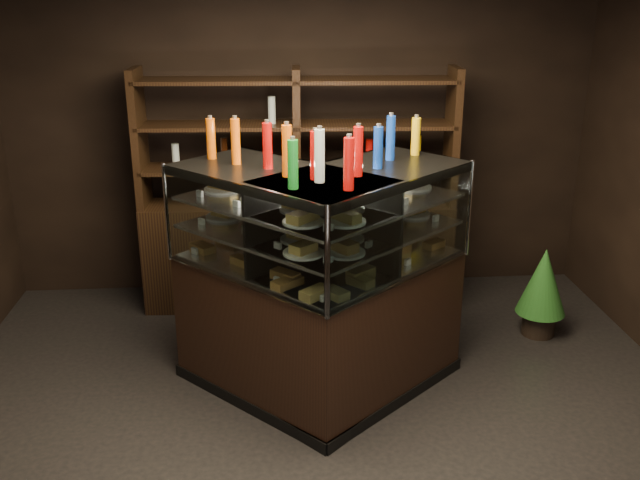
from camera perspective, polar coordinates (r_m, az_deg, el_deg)
The scene contains 7 objects.
ground at distance 4.43m, azimuth 0.43°, elevation -16.19°, with size 5.00×5.00×0.00m, color black.
room_shell at distance 3.65m, azimuth 0.51°, elevation 9.33°, with size 5.02×5.02×3.01m.
display_case at distance 4.72m, azimuth 0.08°, elevation -6.54°, with size 2.03×1.50×1.54m.
food_display at distance 4.46m, azimuth 0.08°, elevation 1.15°, with size 1.59×1.02×0.47m.
bottles_top at distance 4.33m, azimuth 0.08°, elevation 7.33°, with size 1.41×0.88×0.30m.
potted_conifer at distance 5.74m, azimuth 17.44°, elevation -3.05°, with size 0.38×0.38×0.81m.
back_shelving at distance 5.97m, azimuth -1.78°, elevation 0.20°, with size 2.58×0.54×2.00m.
Camera 1 is at (-0.31, -3.57, 2.60)m, focal length 40.00 mm.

